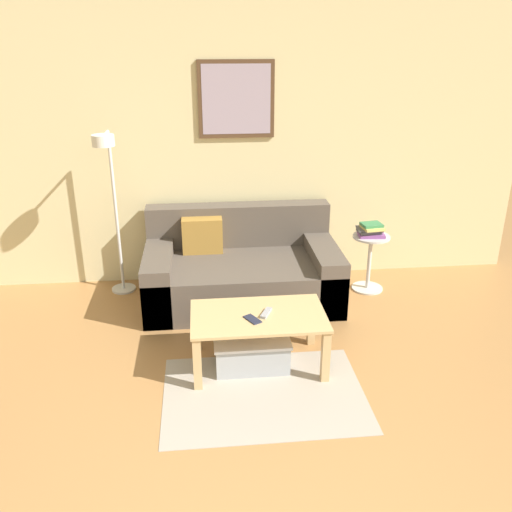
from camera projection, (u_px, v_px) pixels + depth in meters
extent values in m
cube|color=beige|center=(227.00, 147.00, 4.93)|extent=(5.60, 0.06, 2.55)
cube|color=#513823|center=(236.00, 99.00, 4.74)|extent=(0.67, 0.02, 0.66)
cube|color=#A393A8|center=(236.00, 99.00, 4.73)|extent=(0.60, 0.01, 0.59)
cube|color=#A39989|center=(264.00, 394.00, 3.61)|extent=(1.34, 0.95, 0.01)
cube|color=brown|center=(242.00, 280.00, 4.83)|extent=(1.69, 0.98, 0.39)
cube|color=brown|center=(238.00, 225.00, 5.04)|extent=(1.69, 0.20, 0.39)
cube|color=brown|center=(160.00, 277.00, 4.74)|extent=(0.24, 0.98, 0.51)
cube|color=brown|center=(322.00, 270.00, 4.88)|extent=(0.24, 0.98, 0.51)
cube|color=#A87A33|center=(202.00, 236.00, 4.87)|extent=(0.36, 0.14, 0.32)
cube|color=tan|center=(258.00, 316.00, 3.79)|extent=(0.95, 0.56, 0.02)
cube|color=tan|center=(197.00, 364.00, 3.60)|extent=(0.06, 0.06, 0.39)
cube|color=tan|center=(326.00, 356.00, 3.69)|extent=(0.06, 0.06, 0.39)
cube|color=tan|center=(197.00, 327.00, 4.05)|extent=(0.06, 0.06, 0.39)
cube|color=tan|center=(311.00, 321.00, 4.13)|extent=(0.06, 0.06, 0.39)
cube|color=#9EA3A8|center=(251.00, 352.00, 3.90)|extent=(0.52, 0.35, 0.21)
cube|color=silver|center=(251.00, 338.00, 3.85)|extent=(0.54, 0.37, 0.02)
cylinder|color=silver|center=(124.00, 289.00, 5.08)|extent=(0.22, 0.22, 0.02)
cylinder|color=silver|center=(116.00, 214.00, 4.80)|extent=(0.03, 0.03, 1.45)
cylinder|color=silver|center=(105.00, 134.00, 4.40)|extent=(0.02, 0.27, 0.02)
cylinder|color=white|center=(103.00, 140.00, 4.29)|extent=(0.18, 0.18, 0.09)
cylinder|color=silver|center=(367.00, 288.00, 5.11)|extent=(0.29, 0.29, 0.01)
cylinder|color=silver|center=(369.00, 263.00, 5.01)|extent=(0.04, 0.04, 0.50)
cylinder|color=silver|center=(371.00, 237.00, 4.91)|extent=(0.34, 0.34, 0.02)
cube|color=#8C4C93|center=(371.00, 234.00, 4.90)|extent=(0.24, 0.19, 0.03)
cube|color=#4C4C51|center=(369.00, 231.00, 4.90)|extent=(0.20, 0.17, 0.03)
cube|color=#4C4C51|center=(369.00, 229.00, 4.89)|extent=(0.24, 0.18, 0.01)
cube|color=#D8C666|center=(372.00, 228.00, 4.87)|extent=(0.20, 0.20, 0.02)
cube|color=#387F4C|center=(372.00, 225.00, 4.87)|extent=(0.19, 0.17, 0.02)
cube|color=#99999E|center=(266.00, 313.00, 3.79)|extent=(0.10, 0.15, 0.02)
cube|color=#1E2338|center=(252.00, 319.00, 3.72)|extent=(0.13, 0.15, 0.01)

